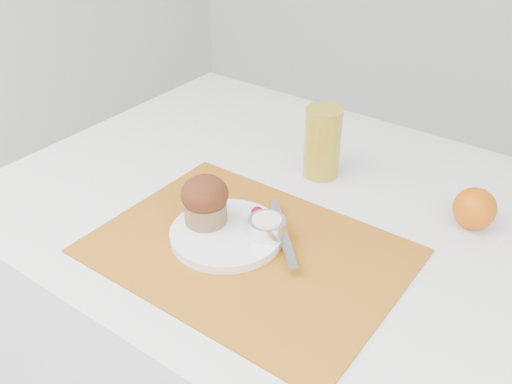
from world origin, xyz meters
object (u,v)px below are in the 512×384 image
Objects in this scene: table at (316,364)px; muffin at (205,200)px; plate at (227,234)px; juice_glass at (322,142)px; orange at (475,208)px.

table is 14.33× the size of muffin.
table is 0.43m from plate.
muffin is at bearing -102.59° from juice_glass.
orange is 0.52× the size of juice_glass.
table is at bearing 57.08° from plate.
plate is 2.59× the size of orange.
juice_glass is (-0.29, -0.00, 0.03)m from orange.
juice_glass reaches higher than plate.
orange is 0.29m from juice_glass.
juice_glass is at bearing 86.60° from plate.
plate is 2.18× the size of muffin.
table is 8.79× the size of juice_glass.
plate is at bearing -1.34° from muffin.
table is at bearing -53.56° from juice_glass.
plate reaches higher than table.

